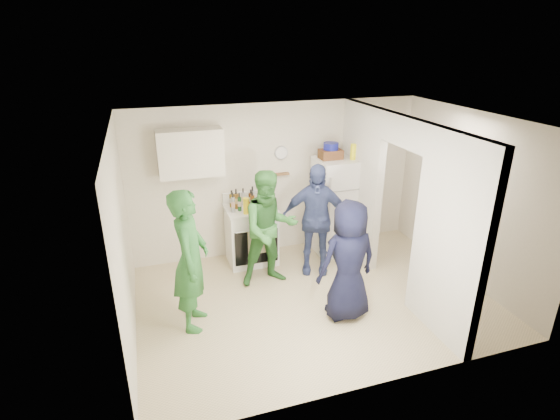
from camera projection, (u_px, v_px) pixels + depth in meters
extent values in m
plane|color=beige|center=(314.00, 299.00, 6.15)|extent=(4.80, 4.80, 0.00)
plane|color=silver|center=(278.00, 179.00, 7.18)|extent=(4.80, 0.00, 4.80)
plane|color=silver|center=(384.00, 284.00, 4.18)|extent=(4.80, 0.00, 4.80)
plane|color=silver|center=(123.00, 243.00, 5.00)|extent=(0.00, 3.40, 3.40)
plane|color=silver|center=(470.00, 198.00, 6.35)|extent=(0.00, 3.40, 3.40)
plane|color=white|center=(320.00, 121.00, 5.21)|extent=(4.80, 4.80, 0.00)
cube|color=silver|center=(360.00, 183.00, 6.99)|extent=(0.12, 1.20, 2.50)
cube|color=silver|center=(449.00, 241.00, 5.04)|extent=(0.12, 1.20, 2.50)
cube|color=silver|center=(406.00, 132.00, 5.62)|extent=(0.12, 1.00, 0.40)
cube|color=white|center=(251.00, 235.00, 7.02)|extent=(0.79, 0.66, 0.94)
cube|color=silver|center=(190.00, 153.00, 6.40)|extent=(0.95, 0.34, 0.70)
cube|color=white|center=(335.00, 206.00, 7.28)|extent=(0.66, 0.65, 1.61)
cube|color=brown|center=(331.00, 154.00, 6.96)|extent=(0.35, 0.25, 0.15)
cylinder|color=navy|center=(331.00, 146.00, 6.91)|extent=(0.24, 0.24, 0.11)
cylinder|color=#F9F714|center=(353.00, 152.00, 6.90)|extent=(0.09, 0.09, 0.25)
cylinder|color=white|center=(281.00, 153.00, 7.01)|extent=(0.22, 0.02, 0.22)
cube|color=olive|center=(279.00, 174.00, 7.10)|extent=(0.35, 0.08, 0.03)
cube|color=black|center=(464.00, 168.00, 6.38)|extent=(0.03, 0.70, 0.80)
cube|color=white|center=(463.00, 168.00, 6.37)|extent=(0.04, 0.76, 0.86)
cube|color=white|center=(465.00, 145.00, 6.23)|extent=(0.04, 0.82, 0.18)
cylinder|color=yellow|center=(246.00, 206.00, 6.57)|extent=(0.09, 0.09, 0.25)
cylinder|color=#B50C0C|center=(267.00, 207.00, 6.71)|extent=(0.09, 0.09, 0.12)
imported|color=#2F7631|center=(190.00, 260.00, 5.30)|extent=(0.60, 0.76, 1.83)
imported|color=#3B8239|center=(270.00, 229.00, 6.27)|extent=(0.86, 0.68, 1.73)
imported|color=#3D4F85|center=(315.00, 219.00, 6.59)|extent=(1.10, 0.77, 1.74)
imported|color=black|center=(348.00, 261.00, 5.51)|extent=(0.83, 0.57, 1.61)
imported|color=black|center=(439.00, 220.00, 6.62)|extent=(0.80, 1.19, 1.70)
cylinder|color=brown|center=(232.00, 199.00, 6.83)|extent=(0.08, 0.08, 0.28)
cylinder|color=#194B23|center=(239.00, 202.00, 6.67)|extent=(0.06, 0.06, 0.29)
cylinder|color=silver|center=(243.00, 197.00, 6.90)|extent=(0.06, 0.06, 0.28)
cylinder|color=brown|center=(252.00, 200.00, 6.74)|extent=(0.07, 0.07, 0.29)
cylinder|color=#A7B2B9|center=(253.00, 195.00, 6.99)|extent=(0.07, 0.07, 0.28)
cylinder|color=#1B3B15|center=(261.00, 197.00, 6.88)|extent=(0.06, 0.06, 0.30)
cylinder|color=#A16734|center=(263.00, 196.00, 6.98)|extent=(0.06, 0.06, 0.25)
cylinder|color=gray|center=(233.00, 202.00, 6.61)|extent=(0.06, 0.06, 0.32)
cylinder|color=#53290E|center=(251.00, 197.00, 6.91)|extent=(0.08, 0.08, 0.26)
cylinder|color=#205E31|center=(271.00, 199.00, 6.80)|extent=(0.06, 0.06, 0.28)
cylinder|color=brown|center=(236.00, 199.00, 6.76)|extent=(0.07, 0.07, 0.32)
cylinder|color=#9199A0|center=(262.00, 202.00, 6.70)|extent=(0.07, 0.07, 0.27)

